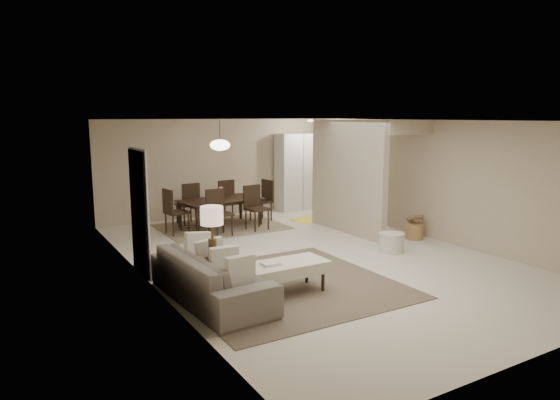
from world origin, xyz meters
TOP-DOWN VIEW (x-y plane):
  - floor at (0.00, 0.00)m, footprint 9.00×9.00m
  - ceiling at (0.00, 0.00)m, footprint 9.00×9.00m
  - back_wall at (0.00, 4.50)m, footprint 6.00×0.00m
  - left_wall at (-3.00, 0.00)m, footprint 0.00×9.00m
  - right_wall at (3.00, 0.00)m, footprint 0.00×9.00m
  - partition at (1.80, 1.25)m, footprint 0.15×2.50m
  - doorway at (-2.97, 0.60)m, footprint 0.04×0.90m
  - pantry_cabinet at (2.35, 4.15)m, footprint 1.20×0.55m
  - flush_light at (2.30, 3.20)m, footprint 0.44×0.44m
  - living_rug at (-1.23, -1.14)m, footprint 3.20×3.20m
  - sofa at (-2.45, -1.14)m, footprint 2.39×1.06m
  - ottoman_bench at (-1.43, -1.44)m, footprint 1.32×0.62m
  - side_table at (-2.40, -1.11)m, footprint 0.66×0.66m
  - table_lamp at (-2.40, -1.11)m, footprint 0.32×0.32m
  - round_pouf at (1.52, -0.53)m, footprint 0.47×0.47m
  - wicker_basket at (2.66, 0.00)m, footprint 0.50×0.50m
  - dining_rug at (-0.42, 3.12)m, footprint 2.80×2.10m
  - dining_table at (-0.42, 3.12)m, footprint 2.00×1.28m
  - dining_chairs at (-0.42, 3.12)m, footprint 2.76×2.14m
  - vase at (-0.42, 3.12)m, footprint 0.17×0.17m
  - yellow_mat at (1.84, 2.72)m, footprint 0.93×0.59m
  - pendant_light at (-0.42, 3.12)m, footprint 0.46×0.46m

SIDE VIEW (x-z plane):
  - floor at x=0.00m, z-range 0.00..0.00m
  - living_rug at x=-1.23m, z-range 0.00..0.01m
  - dining_rug at x=-0.42m, z-range 0.00..0.01m
  - yellow_mat at x=1.84m, z-range 0.00..0.01m
  - wicker_basket at x=2.66m, z-range 0.00..0.32m
  - round_pouf at x=1.52m, z-range 0.00..0.36m
  - side_table at x=-2.40m, z-range 0.00..0.58m
  - dining_table at x=-0.42m, z-range 0.00..0.66m
  - sofa at x=-2.45m, z-range 0.00..0.68m
  - ottoman_bench at x=-1.43m, z-range 0.14..0.61m
  - dining_chairs at x=-0.42m, z-range 0.00..1.02m
  - vase at x=-0.42m, z-range 0.66..0.79m
  - doorway at x=-2.97m, z-range 0.00..2.04m
  - pantry_cabinet at x=2.35m, z-range 0.00..2.10m
  - table_lamp at x=-2.40m, z-range 0.76..1.52m
  - back_wall at x=0.00m, z-range -1.75..4.25m
  - left_wall at x=-3.00m, z-range -3.25..5.75m
  - right_wall at x=3.00m, z-range -3.25..5.75m
  - partition at x=1.80m, z-range 0.00..2.50m
  - pendant_light at x=-0.42m, z-range 1.57..2.27m
  - flush_light at x=2.30m, z-range 2.44..2.48m
  - ceiling at x=0.00m, z-range 2.50..2.50m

